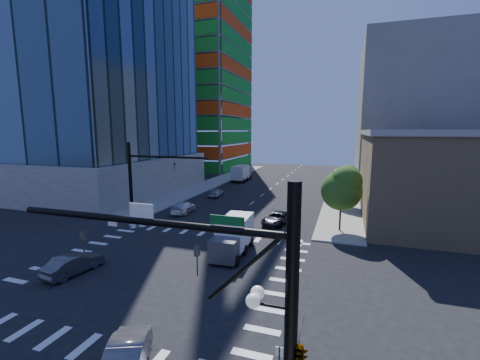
% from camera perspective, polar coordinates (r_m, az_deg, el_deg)
% --- Properties ---
extents(ground, '(160.00, 160.00, 0.00)m').
position_cam_1_polar(ground, '(26.13, -13.26, -15.18)').
color(ground, black).
rests_on(ground, ground).
extents(road_markings, '(20.00, 20.00, 0.01)m').
position_cam_1_polar(road_markings, '(26.13, -13.27, -15.17)').
color(road_markings, silver).
rests_on(road_markings, ground).
extents(sidewalk_ne, '(5.00, 60.00, 0.15)m').
position_cam_1_polar(sidewalk_ne, '(61.10, 17.81, -1.47)').
color(sidewalk_ne, gray).
rests_on(sidewalk_ne, ground).
extents(sidewalk_nw, '(5.00, 60.00, 0.15)m').
position_cam_1_polar(sidewalk_nw, '(66.13, -4.38, -0.32)').
color(sidewalk_nw, gray).
rests_on(sidewalk_nw, ground).
extents(construction_building, '(25.16, 34.50, 70.60)m').
position_cam_1_polar(construction_building, '(92.53, -8.00, 17.47)').
color(construction_building, slate).
rests_on(construction_building, ground).
extents(commercial_building, '(20.50, 22.50, 10.60)m').
position_cam_1_polar(commercial_building, '(44.24, 34.21, 0.51)').
color(commercial_building, tan).
rests_on(commercial_building, ground).
extents(bg_building_ne, '(24.00, 30.00, 28.00)m').
position_cam_1_polar(bg_building_ne, '(76.61, 29.54, 10.28)').
color(bg_building_ne, slate).
rests_on(bg_building_ne, ground).
extents(signal_mast_se, '(10.51, 2.48, 9.00)m').
position_cam_1_polar(signal_mast_se, '(10.53, 3.85, -22.76)').
color(signal_mast_se, black).
rests_on(signal_mast_se, sidewalk_se).
extents(signal_mast_nw, '(10.20, 0.40, 9.00)m').
position_cam_1_polar(signal_mast_nw, '(39.37, -17.22, 1.07)').
color(signal_mast_nw, black).
rests_on(signal_mast_nw, sidewalk_nw).
extents(tree_south, '(4.16, 4.16, 6.82)m').
position_cam_1_polar(tree_south, '(34.60, 17.81, -1.33)').
color(tree_south, '#382316').
rests_on(tree_south, sidewalk_ne).
extents(tree_north, '(3.54, 3.52, 5.78)m').
position_cam_1_polar(tree_north, '(46.57, 18.33, 0.29)').
color(tree_north, '#382316').
rests_on(tree_north, sidewalk_ne).
extents(car_nb_far, '(3.27, 5.28, 1.36)m').
position_cam_1_polar(car_nb_far, '(36.83, 6.64, -6.76)').
color(car_nb_far, black).
rests_on(car_nb_far, ground).
extents(car_sb_near, '(2.62, 5.22, 1.45)m').
position_cam_1_polar(car_sb_near, '(42.19, -10.03, -4.76)').
color(car_sb_near, white).
rests_on(car_sb_near, ground).
extents(car_sb_mid, '(2.17, 4.29, 1.40)m').
position_cam_1_polar(car_sb_mid, '(51.77, -4.22, -2.16)').
color(car_sb_mid, '#A5A9AC').
rests_on(car_sb_mid, ground).
extents(car_sb_cross, '(2.19, 4.65, 1.47)m').
position_cam_1_polar(car_sb_cross, '(27.45, -27.47, -13.11)').
color(car_sb_cross, '#46464B').
rests_on(car_sb_cross, ground).
extents(box_truck_near, '(2.68, 5.82, 3.00)m').
position_cam_1_polar(box_truck_near, '(27.80, -1.41, -10.51)').
color(box_truck_near, black).
rests_on(box_truck_near, ground).
extents(box_truck_far, '(2.86, 6.42, 3.33)m').
position_cam_1_polar(box_truck_far, '(67.26, 0.32, 1.07)').
color(box_truck_far, black).
rests_on(box_truck_far, ground).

